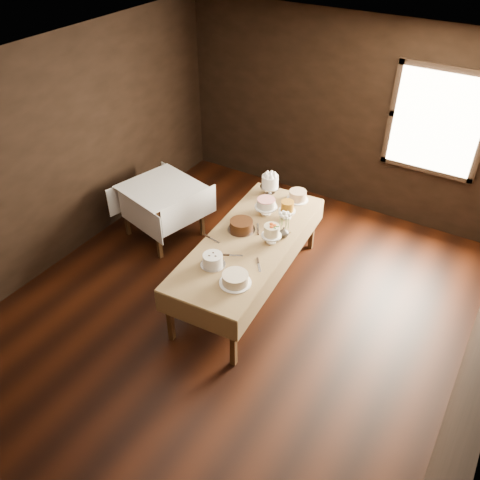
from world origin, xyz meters
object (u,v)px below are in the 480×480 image
object	(u,v)px
cake_chocolate	(241,226)
cake_cream	(235,279)
cake_meringue	(270,185)
cake_server_e	(215,240)
cake_caramel	(287,211)
cake_server_d	(285,233)
cake_swirl	(213,260)
cake_flowers	(271,235)
cake_server_b	(259,267)
cake_server_c	(258,227)
side_table	(161,193)
cake_speckled	(298,196)
display_table	(249,243)
cake_server_a	(236,255)
cake_lattice	(266,207)
flower_vase	(284,232)

from	to	relation	value
cake_chocolate	cake_cream	distance (m)	0.96
cake_meringue	cake_server_e	distance (m)	1.26
cake_meringue	cake_cream	distance (m)	1.85
cake_caramel	cake_server_d	distance (m)	0.35
cake_server_d	cake_swirl	bearing A→B (deg)	-163.57
cake_flowers	cake_cream	distance (m)	0.82
cake_server_b	cake_server_c	xyz separation A→B (m)	(-0.39, 0.65, 0.00)
cake_server_d	cake_server_e	world-z (taller)	same
side_table	cake_speckled	size ratio (longest dim) A/B	3.59
display_table	cake_meringue	size ratio (longest dim) A/B	8.57
cake_server_a	cake_server_b	xyz separation A→B (m)	(0.32, -0.05, 0.00)
cake_lattice	cake_chocolate	bearing A→B (deg)	-99.35
cake_lattice	cake_cream	size ratio (longest dim) A/B	0.77
cake_server_c	flower_vase	world-z (taller)	flower_vase
cake_swirl	cake_meringue	bearing A→B (deg)	96.74
cake_swirl	cake_server_d	distance (m)	1.02
display_table	cake_server_e	distance (m)	0.41
cake_caramel	cake_server_a	xyz separation A→B (m)	(-0.14, -0.97, -0.10)
cake_server_c	cake_cream	bearing A→B (deg)	165.48
display_table	side_table	size ratio (longest dim) A/B	2.23
flower_vase	cake_flowers	bearing A→B (deg)	-112.23
cake_server_e	cake_server_a	bearing A→B (deg)	-6.40
cake_server_b	display_table	bearing A→B (deg)	-174.26
cake_caramel	cake_server_c	bearing A→B (deg)	-119.45
cake_speckled	cake_flowers	world-z (taller)	cake_flowers
cake_server_a	cake_server_e	world-z (taller)	same
cake_chocolate	cake_flowers	world-z (taller)	cake_flowers
cake_flowers	cake_cream	bearing A→B (deg)	-88.36
cake_speckled	cake_server_a	bearing A→B (deg)	-92.73
cake_meringue	cake_swirl	bearing A→B (deg)	-83.26
side_table	cake_server_c	size ratio (longest dim) A/B	4.72
cake_server_d	cake_server_c	bearing A→B (deg)	138.29
cake_lattice	cake_caramel	size ratio (longest dim) A/B	1.18
cake_caramel	cake_chocolate	xyz separation A→B (m)	(-0.34, -0.51, -0.04)
cake_server_d	display_table	bearing A→B (deg)	175.99
side_table	cake_flowers	xyz separation A→B (m)	(1.85, -0.28, 0.17)
cake_flowers	cake_server_a	size ratio (longest dim) A/B	1.03
display_table	cake_server_c	size ratio (longest dim) A/B	10.52
cake_meringue	cake_server_c	bearing A→B (deg)	-71.49
cake_meringue	cake_speckled	xyz separation A→B (m)	(0.39, 0.05, -0.06)
cake_swirl	cake_server_b	distance (m)	0.51
display_table	cake_cream	size ratio (longest dim) A/B	6.70
cake_flowers	cake_server_a	xyz separation A→B (m)	(-0.21, -0.43, -0.10)
cake_server_b	cake_server_c	size ratio (longest dim) A/B	1.00
cake_cream	cake_server_a	xyz separation A→B (m)	(-0.24, 0.40, -0.05)
cake_server_e	display_table	bearing A→B (deg)	45.10
cake_swirl	cake_server_e	xyz separation A→B (m)	(-0.23, 0.38, -0.06)
cake_caramel	cake_server_b	xyz separation A→B (m)	(0.19, -1.01, -0.10)
cake_chocolate	cake_server_d	distance (m)	0.53
cake_lattice	cake_server_b	bearing A→B (deg)	-64.72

